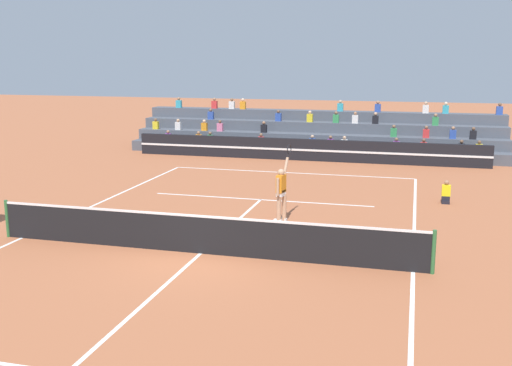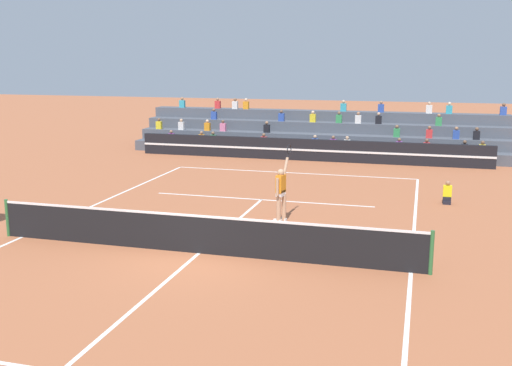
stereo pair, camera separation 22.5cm
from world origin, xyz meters
name	(u,v)px [view 2 (the right image)]	position (x,y,z in m)	size (l,w,h in m)	color
ground_plane	(199,253)	(0.00, 0.00, 0.00)	(120.00, 120.00, 0.00)	#AD603D
court_lines	(199,253)	(0.00, 0.00, 0.00)	(11.10, 23.90, 0.01)	white
tennis_net	(199,234)	(0.00, 0.00, 0.54)	(12.00, 0.10, 1.10)	#2D6B38
sponsor_banner_wall	(307,150)	(0.00, 15.40, 0.55)	(18.00, 0.26, 1.10)	black
bleacher_stand	(318,137)	(0.00, 18.57, 0.83)	(20.12, 3.80, 2.83)	#4C515B
ball_kid_courtside	(447,195)	(6.56, 7.61, 0.33)	(0.30, 0.36, 0.84)	black
tennis_player	(281,191)	(1.38, 3.69, 0.99)	(0.41, 1.06, 2.46)	tan
tennis_ball	(119,212)	(-4.15, 3.33, 0.03)	(0.07, 0.07, 0.07)	#C6DB33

